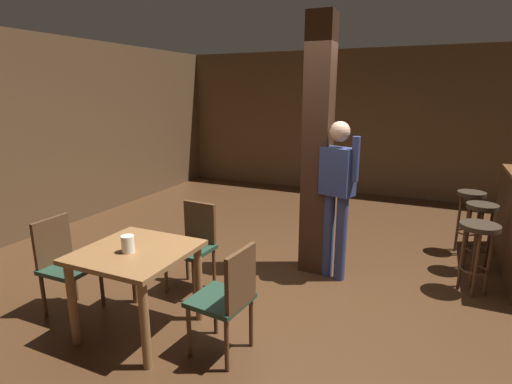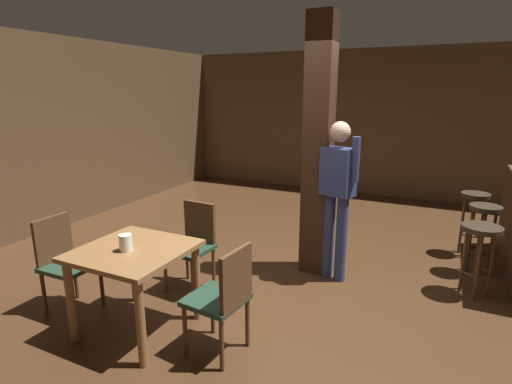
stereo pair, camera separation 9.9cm
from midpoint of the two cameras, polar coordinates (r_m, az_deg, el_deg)
The scene contains 13 objects.
ground_plane at distance 4.26m, azimuth 5.10°, elevation -14.06°, with size 10.80×10.80×0.00m, color #422816.
wall_back at distance 8.17m, azimuth 16.02°, elevation 9.38°, with size 8.00×0.10×2.80m, color brown.
wall_left at distance 6.33m, azimuth -31.38°, elevation 6.60°, with size 0.10×9.00×2.80m, color brown.
pillar at distance 4.41m, azimuth 8.13°, elevation 6.06°, with size 0.28×0.28×2.80m, color #382114.
dining_table at distance 3.53m, azimuth -17.47°, elevation -9.93°, with size 0.87×0.87×0.75m.
chair_west at distance 4.12m, azimuth -26.40°, elevation -8.80°, with size 0.42×0.42×0.89m.
chair_north at distance 4.20m, azimuth -9.56°, elevation -7.03°, with size 0.45×0.45×0.89m.
chair_east at distance 3.14m, azimuth -4.93°, elevation -14.54°, with size 0.46×0.46×0.89m.
napkin_cup at distance 3.42m, azimuth -18.64°, elevation -7.05°, with size 0.10×0.10×0.14m, color silver.
standing_person at distance 4.29m, azimuth 10.84°, elevation 0.31°, with size 0.47×0.30×1.72m.
bar_stool_near at distance 4.57m, azimuth 28.59°, elevation -6.13°, with size 0.38×0.38×0.74m.
bar_stool_mid at distance 5.10m, azimuth 28.89°, elevation -3.81°, with size 0.33×0.33×0.80m.
bar_stool_far at distance 5.65m, azimuth 27.78°, elevation -2.07°, with size 0.33×0.33×0.80m.
Camera 1 is at (1.16, -3.58, 2.02)m, focal length 28.00 mm.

